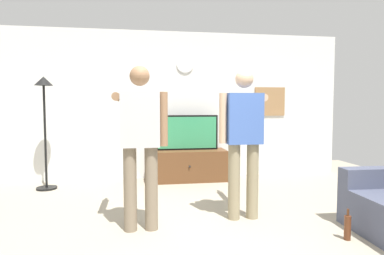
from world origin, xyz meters
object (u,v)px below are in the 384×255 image
framed_picture (270,101)px  floor_lamp (44,109)px  person_standing_nearer_couch (243,135)px  wall_clock (185,64)px  beverage_bottle (347,227)px  person_standing_nearer_lamp (140,138)px  tv_stand (188,165)px  television (187,133)px

framed_picture → floor_lamp: size_ratio=0.33×
framed_picture → floor_lamp: 4.03m
floor_lamp → person_standing_nearer_couch: floor_lamp is taller
person_standing_nearer_couch → wall_clock: bearing=99.0°
wall_clock → beverage_bottle: wall_clock is taller
floor_lamp → person_standing_nearer_lamp: 2.51m
wall_clock → person_standing_nearer_couch: (0.37, -2.34, -1.10)m
tv_stand → television: 0.59m
floor_lamp → beverage_bottle: bearing=-36.2°
tv_stand → person_standing_nearer_lamp: person_standing_nearer_lamp is taller
television → wall_clock: bearing=90.0°
wall_clock → beverage_bottle: (1.21, -3.13, -1.98)m
wall_clock → person_standing_nearer_lamp: wall_clock is taller
wall_clock → floor_lamp: wall_clock is taller
person_standing_nearer_lamp → framed_picture: bearing=45.5°
framed_picture → floor_lamp: (-3.99, -0.54, -0.13)m
floor_lamp → person_standing_nearer_couch: (2.71, -1.81, -0.29)m
television → person_standing_nearer_couch: person_standing_nearer_couch is taller
wall_clock → framed_picture: wall_clock is taller
wall_clock → person_standing_nearer_lamp: bearing=-108.3°
framed_picture → person_standing_nearer_couch: person_standing_nearer_couch is taller
framed_picture → floor_lamp: floor_lamp is taller
tv_stand → beverage_bottle: 3.09m
framed_picture → beverage_bottle: bearing=-98.0°
wall_clock → person_standing_nearer_couch: bearing=-81.0°
floor_lamp → beverage_bottle: (3.55, -2.60, -1.16)m
person_standing_nearer_couch → beverage_bottle: (0.84, -0.78, -0.87)m
person_standing_nearer_lamp → person_standing_nearer_couch: bearing=8.4°
floor_lamp → person_standing_nearer_lamp: floor_lamp is taller
floor_lamp → person_standing_nearer_lamp: size_ratio=1.02×
television → person_standing_nearer_lamp: size_ratio=0.63×
floor_lamp → person_standing_nearer_couch: bearing=-33.8°
floor_lamp → person_standing_nearer_couch: 3.27m
tv_stand → wall_clock: bearing=90.0°
person_standing_nearer_lamp → beverage_bottle: person_standing_nearer_lamp is taller
framed_picture → person_standing_nearer_couch: bearing=-118.6°
wall_clock → person_standing_nearer_lamp: 2.88m
person_standing_nearer_lamp → person_standing_nearer_couch: person_standing_nearer_lamp is taller
person_standing_nearer_couch → beverage_bottle: 1.44m
tv_stand → wall_clock: 1.85m
framed_picture → beverage_bottle: (-0.44, -3.13, -1.29)m
wall_clock → person_standing_nearer_couch: 2.62m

